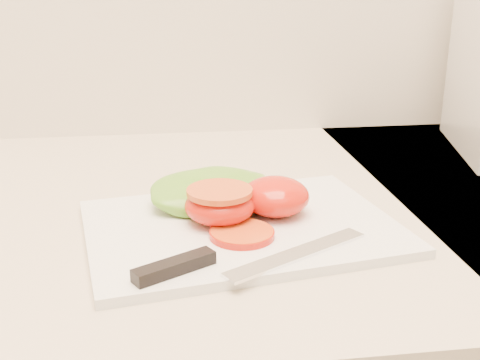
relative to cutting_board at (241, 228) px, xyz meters
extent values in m
cube|color=#C1B196|center=(0.03, 0.10, -0.02)|extent=(3.92, 0.65, 0.03)
cube|color=white|center=(0.00, 0.00, 0.00)|extent=(0.35, 0.28, 0.01)
ellipsoid|color=red|center=(0.04, 0.02, 0.03)|extent=(0.07, 0.07, 0.04)
ellipsoid|color=red|center=(-0.02, 0.01, 0.02)|extent=(0.07, 0.07, 0.04)
cylinder|color=#BF3910|center=(-0.02, 0.01, 0.04)|extent=(0.07, 0.07, 0.01)
cylinder|color=#CD551F|center=(0.00, -0.03, 0.01)|extent=(0.06, 0.06, 0.01)
cylinder|color=#CD551F|center=(-0.01, -0.02, 0.01)|extent=(0.06, 0.06, 0.01)
ellipsoid|color=#609A28|center=(-0.02, 0.06, 0.02)|extent=(0.18, 0.15, 0.03)
cube|color=silver|center=(0.04, -0.08, 0.01)|extent=(0.15, 0.10, 0.00)
cube|color=black|center=(-0.07, -0.10, 0.01)|extent=(0.08, 0.05, 0.01)
camera|label=1|loc=(-0.08, -0.58, 0.26)|focal=45.00mm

